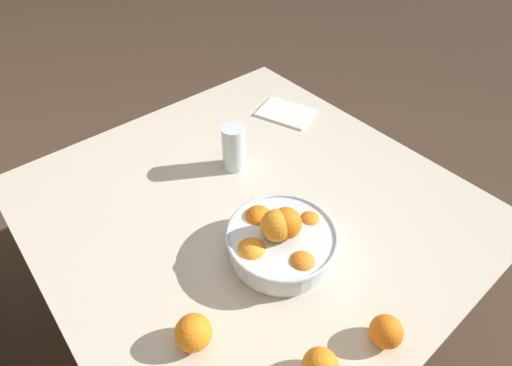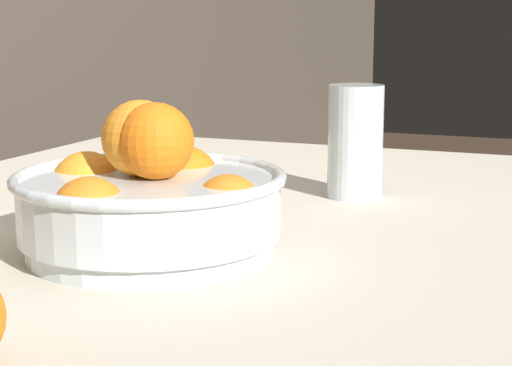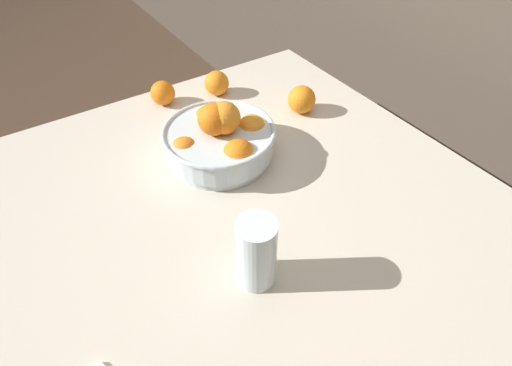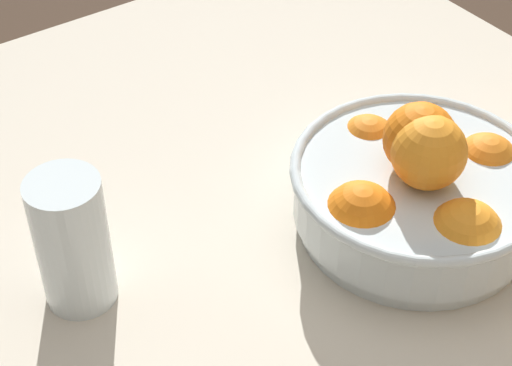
{
  "view_description": "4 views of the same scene",
  "coord_description": "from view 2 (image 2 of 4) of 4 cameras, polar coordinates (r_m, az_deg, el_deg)",
  "views": [
    {
      "loc": [
        -0.62,
        0.5,
        1.55
      ],
      "look_at": [
        0.01,
        -0.03,
        0.76
      ],
      "focal_mm": 28.0,
      "sensor_mm": 36.0,
      "label": 1
    },
    {
      "loc": [
        -0.94,
        -0.36,
        0.95
      ],
      "look_at": [
        -0.05,
        -0.0,
        0.76
      ],
      "focal_mm": 60.0,
      "sensor_mm": 36.0,
      "label": 2
    },
    {
      "loc": [
        0.5,
        -0.3,
        1.36
      ],
      "look_at": [
        0.0,
        0.03,
        0.79
      ],
      "focal_mm": 28.0,
      "sensor_mm": 36.0,
      "label": 3
    },
    {
      "loc": [
        0.34,
        0.52,
        1.37
      ],
      "look_at": [
        -0.04,
        -0.03,
        0.79
      ],
      "focal_mm": 60.0,
      "sensor_mm": 36.0,
      "label": 4
    }
  ],
  "objects": [
    {
      "name": "dining_table",
      "position": [
        1.05,
        0.94,
        -5.81
      ],
      "size": [
        1.18,
        1.13,
        0.71
      ],
      "color": "beige",
      "rests_on": "ground_plane"
    },
    {
      "name": "fruit_bowl",
      "position": [
        0.87,
        -7.17,
        -1.1
      ],
      "size": [
        0.28,
        0.28,
        0.16
      ],
      "color": "silver",
      "rests_on": "dining_table"
    },
    {
      "name": "juice_glass",
      "position": [
        1.14,
        6.63,
        2.31
      ],
      "size": [
        0.07,
        0.07,
        0.15
      ],
      "color": "#F4A314",
      "rests_on": "dining_table"
    }
  ]
}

